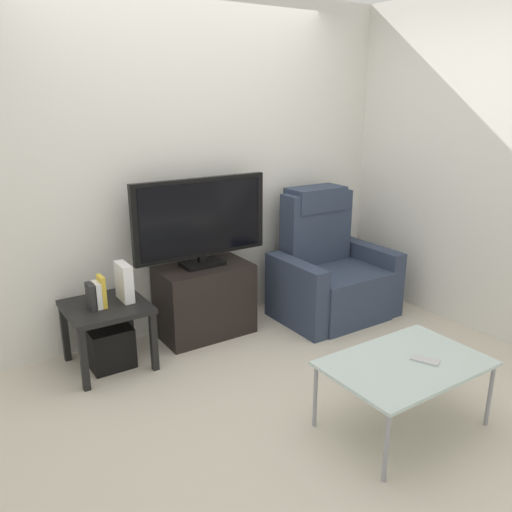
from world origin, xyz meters
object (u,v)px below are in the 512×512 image
at_px(recliner_armchair, 330,272).
at_px(subwoofer_box, 109,346).
at_px(cell_phone, 425,360).
at_px(book_rightmost, 102,291).
at_px(coffee_table, 405,366).
at_px(television, 201,220).
at_px(tv_stand, 205,300).
at_px(side_table, 107,314).
at_px(book_leftmost, 91,297).
at_px(game_console, 124,282).
at_px(book_middle, 97,295).

relative_size(recliner_armchair, subwoofer_box, 3.71).
bearing_deg(cell_phone, book_rightmost, 104.09).
bearing_deg(coffee_table, book_rightmost, 126.88).
relative_size(television, book_rightmost, 5.00).
xyz_separation_m(tv_stand, recliner_armchair, (1.10, -0.22, 0.09)).
relative_size(tv_stand, side_table, 1.33).
xyz_separation_m(television, side_table, (-0.80, -0.10, -0.54)).
height_order(side_table, book_rightmost, book_rightmost).
height_order(recliner_armchair, book_rightmost, recliner_armchair).
bearing_deg(book_leftmost, recliner_armchair, -3.29).
height_order(book_rightmost, game_console, game_console).
distance_m(subwoofer_box, book_leftmost, 0.41).
distance_m(book_leftmost, coffee_table, 2.05).
height_order(book_leftmost, cell_phone, book_leftmost).
height_order(game_console, cell_phone, game_console).
height_order(book_leftmost, game_console, game_console).
xyz_separation_m(recliner_armchair, book_leftmost, (-2.00, 0.12, 0.17)).
xyz_separation_m(recliner_armchair, game_console, (-1.76, 0.15, 0.22)).
bearing_deg(book_leftmost, game_console, 6.98).
distance_m(game_console, cell_phone, 2.03).
height_order(subwoofer_box, book_rightmost, book_rightmost).
relative_size(book_middle, cell_phone, 1.20).
bearing_deg(cell_phone, coffee_table, 128.58).
relative_size(book_rightmost, game_console, 0.82).
height_order(book_rightmost, cell_phone, book_rightmost).
bearing_deg(tv_stand, subwoofer_box, -174.07).
xyz_separation_m(book_rightmost, cell_phone, (1.30, -1.65, -0.15)).
height_order(television, side_table, television).
bearing_deg(book_middle, subwoofer_box, 19.37).
xyz_separation_m(television, book_rightmost, (-0.83, -0.12, -0.36)).
height_order(book_leftmost, book_rightmost, book_rightmost).
distance_m(book_middle, game_console, 0.21).
height_order(recliner_armchair, cell_phone, recliner_armchair).
bearing_deg(recliner_armchair, cell_phone, -119.30).
xyz_separation_m(television, recliner_armchair, (1.10, -0.24, -0.56)).
bearing_deg(book_rightmost, book_leftmost, 180.00).
xyz_separation_m(book_middle, coffee_table, (1.23, -1.60, -0.17)).
bearing_deg(tv_stand, book_rightmost, -172.87).
height_order(recliner_armchair, game_console, recliner_armchair).
height_order(tv_stand, book_rightmost, book_rightmost).
xyz_separation_m(recliner_armchair, book_middle, (-1.96, 0.12, 0.18)).
distance_m(tv_stand, game_console, 0.73).
relative_size(television, subwoofer_box, 3.75).
bearing_deg(television, recliner_armchair, -12.19).
relative_size(tv_stand, book_rightmost, 3.30).
bearing_deg(subwoofer_box, tv_stand, 5.93).
xyz_separation_m(book_rightmost, game_console, (0.17, 0.03, 0.02)).
bearing_deg(cell_phone, book_leftmost, 105.71).
bearing_deg(television, game_console, -172.03).
xyz_separation_m(side_table, coffee_table, (1.17, -1.62, -0.00)).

